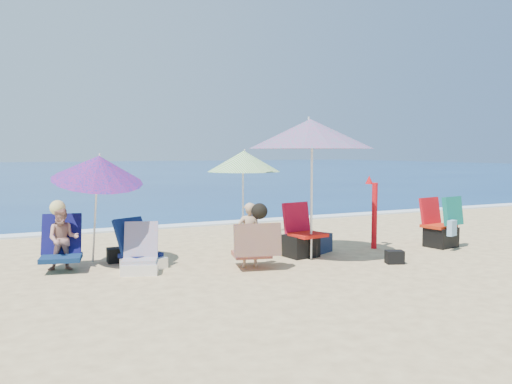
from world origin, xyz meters
name	(u,v)px	position (x,y,z in m)	size (l,w,h in m)	color
ground	(303,270)	(0.00, 0.00, 0.00)	(120.00, 120.00, 0.00)	#D8BC84
sea	(56,171)	(0.00, 45.00, -0.05)	(120.00, 80.00, 0.12)	navy
foam	(193,225)	(0.00, 5.10, 0.02)	(120.00, 0.50, 0.04)	white
umbrella_turquoise	(310,134)	(0.52, 0.69, 2.03)	(2.29, 2.29, 2.31)	silver
umbrella_striped	(244,161)	(0.05, 2.26, 1.57)	(1.43, 1.43, 1.79)	white
umbrella_blue	(98,168)	(-2.68, 1.48, 1.50)	(1.51, 1.56, 1.83)	silver
furled_umbrella	(373,209)	(2.03, 0.98, 0.72)	(0.19, 0.26, 1.31)	red
chair_navy	(140,255)	(-2.13, 1.21, 0.20)	(0.75, 0.87, 0.73)	#0B1240
chair_rainbow	(140,259)	(-2.19, 0.94, 0.19)	(0.67, 0.76, 0.70)	#ED6A53
camp_chair_left	(301,241)	(0.48, 0.89, 0.27)	(0.62, 0.66, 0.90)	red
camp_chair_right	(442,229)	(3.23, 0.52, 0.34)	(0.61, 0.82, 0.95)	#B6260D
person_center	(253,237)	(-0.62, 0.43, 0.48)	(0.71, 0.75, 0.99)	tan
person_left	(62,238)	(-3.20, 1.55, 0.47)	(0.68, 0.83, 1.04)	#A87464
bag_black_a	(117,255)	(-2.37, 1.76, 0.11)	(0.32, 0.24, 0.23)	black
bag_tan	(307,249)	(0.58, 0.85, 0.12)	(0.35, 0.30, 0.25)	tan
bag_navy_b	(318,243)	(0.95, 1.10, 0.16)	(0.53, 0.48, 0.32)	#1B243B
bag_black_b	(395,257)	(1.53, -0.21, 0.10)	(0.32, 0.27, 0.21)	black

